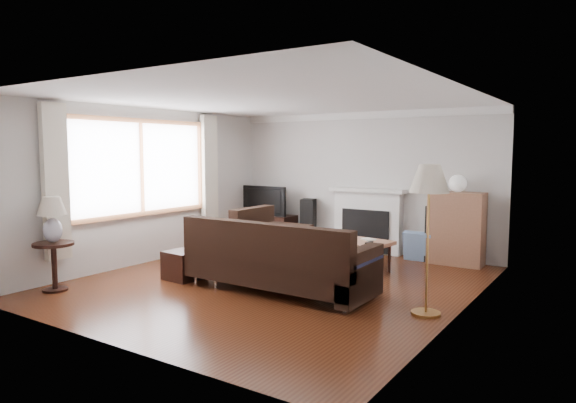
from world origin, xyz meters
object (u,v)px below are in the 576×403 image
Objects in this scene: bookshelf at (456,228)px; side_table at (54,267)px; tv_stand at (268,228)px; sectional_sofa at (279,258)px; coffee_table at (350,254)px; floor_lamp at (428,240)px.

side_table is (-3.90, -4.46, -0.26)m from bookshelf.
bookshelf is at bearing 48.81° from side_table.
tv_stand is 3.56m from sectional_sofa.
coffee_table is 1.92× the size of side_table.
bookshelf reaches higher than coffee_table.
tv_stand is 0.96× the size of bookshelf.
tv_stand is at bearing 86.95° from side_table.
bookshelf is at bearing 62.56° from sectional_sofa.
floor_lamp reaches higher than bookshelf.
bookshelf reaches higher than side_table.
bookshelf is at bearing 53.42° from coffee_table.
bookshelf is 0.43× the size of sectional_sofa.
bookshelf is (3.67, 0.05, 0.30)m from tv_stand.
floor_lamp reaches higher than sectional_sofa.
coffee_table is at bearing -133.80° from bookshelf.
tv_stand is 2.73m from coffee_table.
floor_lamp is at bearing -34.07° from coffee_table.
floor_lamp is at bearing -80.92° from bookshelf.
coffee_table is (2.43, -1.24, -0.04)m from tv_stand.
sectional_sofa is 1.96m from floor_lamp.
side_table is at bearing -146.32° from sectional_sofa.
tv_stand is at bearing 160.25° from coffee_table.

